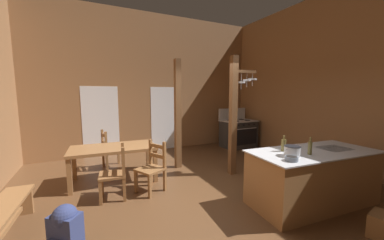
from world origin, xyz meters
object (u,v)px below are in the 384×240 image
stove_range (238,133)px  backpack (65,228)px  step_stool (384,224)px  ladderback_chair_at_table_end (152,168)px  dining_table (114,151)px  ladderback_chair_near_window (115,173)px  ladderback_chair_by_post (110,150)px  kitchen_island (312,177)px  mixing_bowl_on_counter (291,159)px  bottle_tall_on_counter (310,148)px  bottle_short_on_counter (284,145)px  stockpot_on_counter (292,151)px

stove_range → backpack: bearing=-146.5°
step_stool → ladderback_chair_at_table_end: (-2.32, 2.63, 0.27)m
dining_table → ladderback_chair_near_window: bearing=-94.5°
ladderback_chair_near_window → ladderback_chair_by_post: size_ratio=1.00×
kitchen_island → mixing_bowl_on_counter: 0.96m
kitchen_island → mixing_bowl_on_counter: (-0.80, -0.22, 0.49)m
ladderback_chair_by_post → bottle_tall_on_counter: 4.39m
ladderback_chair_at_table_end → backpack: bearing=-138.4°
dining_table → bottle_tall_on_counter: 3.68m
kitchen_island → bottle_tall_on_counter: bottle_tall_on_counter is taller
stove_range → bottle_short_on_counter: bearing=-117.2°
step_stool → ladderback_chair_near_window: size_ratio=0.43×
ladderback_chair_at_table_end → kitchen_island: bearing=-35.6°
step_stool → ladderback_chair_by_post: size_ratio=0.43×
stockpot_on_counter → kitchen_island: bearing=5.1°
kitchen_island → ladderback_chair_at_table_end: ladderback_chair_at_table_end is taller
step_stool → bottle_short_on_counter: 1.55m
ladderback_chair_near_window → mixing_bowl_on_counter: size_ratio=5.31×
backpack → ladderback_chair_by_post: bearing=75.4°
step_stool → backpack: bearing=158.7°
kitchen_island → bottle_tall_on_counter: 0.63m
ladderback_chair_at_table_end → step_stool: bearing=-48.7°
bottle_tall_on_counter → stockpot_on_counter: bearing=169.0°
kitchen_island → stove_range: 3.94m
kitchen_island → stove_range: (1.32, 3.71, 0.03)m
dining_table → ladderback_chair_at_table_end: ladderback_chair_at_table_end is taller
ladderback_chair_at_table_end → bottle_tall_on_counter: size_ratio=3.51×
stove_range → mixing_bowl_on_counter: bearing=-118.3°
ladderback_chair_near_window → ladderback_chair_at_table_end: size_ratio=1.00×
ladderback_chair_near_window → ladderback_chair_at_table_end: same height
stove_range → bottle_short_on_counter: stove_range is taller
ladderback_chair_by_post → bottle_short_on_counter: 4.01m
dining_table → bottle_short_on_counter: (2.41, -2.25, 0.36)m
dining_table → backpack: bearing=-110.4°
ladderback_chair_near_window → ladderback_chair_by_post: (0.08, 1.74, 0.00)m
backpack → bottle_short_on_counter: bearing=-4.2°
ladderback_chair_at_table_end → bottle_short_on_counter: bottle_short_on_counter is taller
step_stool → bottle_short_on_counter: bottle_short_on_counter is taller
step_stool → backpack: 3.94m
dining_table → ladderback_chair_at_table_end: 1.03m
ladderback_chair_near_window → mixing_bowl_on_counter: bearing=-40.7°
kitchen_island → step_stool: size_ratio=5.46×
kitchen_island → backpack: bearing=173.2°
bottle_short_on_counter → ladderback_chair_at_table_end: bearing=141.6°
kitchen_island → bottle_tall_on_counter: size_ratio=8.24×
mixing_bowl_on_counter → kitchen_island: bearing=15.4°
dining_table → ladderback_chair_by_post: (0.01, 0.92, -0.20)m
step_stool → stockpot_on_counter: size_ratio=1.32×
dining_table → bottle_short_on_counter: 3.32m
mixing_bowl_on_counter → ladderback_chair_by_post: bearing=120.0°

